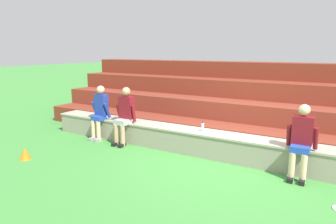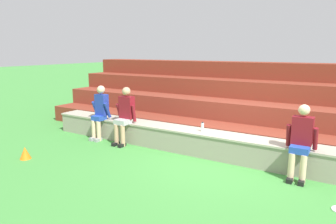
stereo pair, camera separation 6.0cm
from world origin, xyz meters
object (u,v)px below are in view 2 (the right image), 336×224
at_px(person_center, 301,140).
at_px(water_bottle_mid_left, 99,112).
at_px(water_bottle_near_right, 202,127).
at_px(sports_cone, 25,153).
at_px(person_left_of_center, 125,114).
at_px(person_far_left, 100,111).

bearing_deg(person_center, water_bottle_mid_left, 176.79).
bearing_deg(water_bottle_near_right, sports_cone, -144.04).
relative_size(person_left_of_center, person_center, 1.04).
xyz_separation_m(person_far_left, water_bottle_mid_left, (-0.30, 0.26, -0.10)).
height_order(person_left_of_center, person_center, person_left_of_center).
xyz_separation_m(water_bottle_mid_left, sports_cone, (-0.03, -2.25, -0.53)).
distance_m(water_bottle_near_right, sports_cone, 3.91).
bearing_deg(person_far_left, person_left_of_center, 0.95).
distance_m(person_far_left, water_bottle_mid_left, 0.41).
bearing_deg(person_center, water_bottle_near_right, 171.44).
bearing_deg(person_left_of_center, sports_cone, -119.69).
bearing_deg(sports_cone, water_bottle_near_right, 35.96).
relative_size(water_bottle_mid_left, sports_cone, 1.01).
distance_m(person_center, water_bottle_near_right, 2.11).
xyz_separation_m(person_far_left, sports_cone, (-0.33, -1.99, -0.63)).
bearing_deg(water_bottle_near_right, person_center, -8.56).
relative_size(person_left_of_center, water_bottle_mid_left, 5.33).
xyz_separation_m(water_bottle_near_right, sports_cone, (-3.14, -2.27, -0.50)).
height_order(person_center, water_bottle_near_right, person_center).
xyz_separation_m(person_far_left, person_left_of_center, (0.81, 0.01, 0.01)).
bearing_deg(water_bottle_mid_left, water_bottle_near_right, 0.41).
relative_size(person_left_of_center, sports_cone, 5.37).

